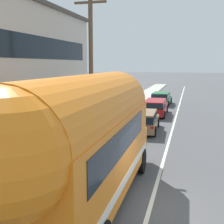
# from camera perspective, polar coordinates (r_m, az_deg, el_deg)

# --- Properties ---
(ground_plane) EXTENTS (300.00, 300.00, 0.00)m
(ground_plane) POSITION_cam_1_polar(r_m,az_deg,el_deg) (9.48, 7.38, -18.47)
(ground_plane) COLOR #4C4C4F
(lane_markings) EXTENTS (3.95, 80.00, 0.01)m
(lane_markings) POSITION_cam_1_polar(r_m,az_deg,el_deg) (20.98, 7.05, -2.82)
(lane_markings) COLOR silver
(lane_markings) RESTS_ON ground
(sidewalk_slab) EXTENTS (2.41, 90.00, 0.15)m
(sidewalk_slab) POSITION_cam_1_polar(r_m,az_deg,el_deg) (19.78, -3.19, -3.30)
(sidewalk_slab) COLOR #ADA89E
(sidewalk_slab) RESTS_ON ground
(utility_pole) EXTENTS (1.80, 0.24, 8.50)m
(utility_pole) POSITION_cam_1_polar(r_m,az_deg,el_deg) (16.35, -4.15, 9.40)
(utility_pole) COLOR brown
(utility_pole) RESTS_ON ground
(painted_bus) EXTENTS (2.63, 10.26, 4.12)m
(painted_bus) POSITION_cam_1_polar(r_m,az_deg,el_deg) (8.34, -6.20, -5.32)
(painted_bus) COLOR orange
(painted_bus) RESTS_ON ground
(car_lead) EXTENTS (2.06, 4.30, 1.37)m
(car_lead) POSITION_cam_1_polar(r_m,az_deg,el_deg) (19.21, 6.10, -1.54)
(car_lead) COLOR olive
(car_lead) RESTS_ON ground
(car_second) EXTENTS (1.95, 4.80, 1.37)m
(car_second) POSITION_cam_1_polar(r_m,az_deg,el_deg) (25.46, 8.52, 1.12)
(car_second) COLOR #A5191E
(car_second) RESTS_ON ground
(car_third) EXTENTS (2.08, 4.43, 1.37)m
(car_third) POSITION_cam_1_polar(r_m,az_deg,el_deg) (32.22, 9.66, 2.79)
(car_third) COLOR #196633
(car_third) RESTS_ON ground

